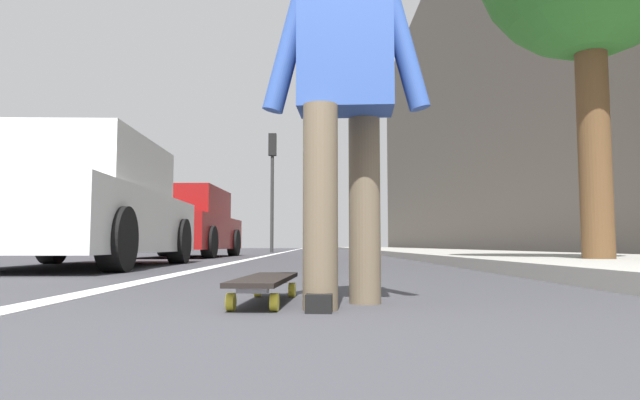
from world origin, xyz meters
name	(u,v)px	position (x,y,z in m)	size (l,w,h in m)	color
ground_plane	(312,258)	(10.00, 0.00, 0.00)	(80.00, 80.00, 0.00)	#38383D
lane_stripe_white	(285,252)	(20.00, 1.11, 0.00)	(52.00, 0.16, 0.01)	silver
sidewalk_curb	(411,251)	(18.00, -3.29, 0.06)	(52.00, 3.20, 0.12)	#9E9B93
building_facade	(461,95)	(22.00, -6.18, 6.60)	(40.00, 1.20, 13.20)	#5E574D
skateboard	(265,282)	(1.41, 0.12, 0.09)	(0.85, 0.26, 0.11)	yellow
skater_person	(344,85)	(1.26, -0.22, 0.94)	(0.45, 0.72, 1.64)	brown
parked_car_near	(78,207)	(5.42, 2.68, 0.70)	(4.14, 2.03, 1.47)	silver
parked_car_mid	(184,224)	(11.06, 2.78, 0.71)	(4.18, 2.02, 1.48)	maroon
traffic_light	(272,170)	(18.89, 1.51, 2.96)	(0.33, 0.28, 4.29)	#2D2D2D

